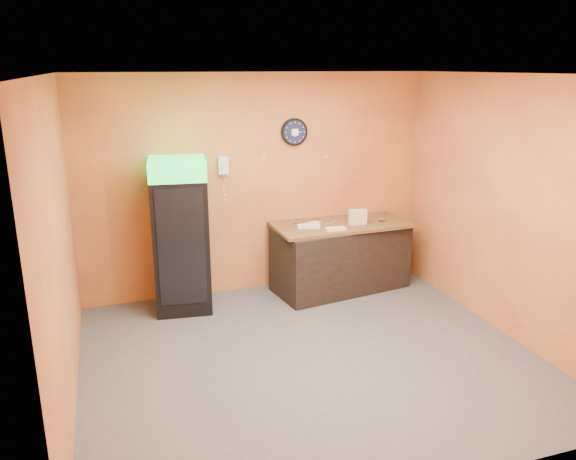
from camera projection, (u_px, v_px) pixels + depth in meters
name	position (u px, v px, depth m)	size (l,w,h in m)	color
floor	(310.00, 357.00, 5.75)	(4.50, 4.50, 0.00)	#47474C
back_wall	(257.00, 185.00, 7.18)	(4.50, 0.02, 2.80)	orange
left_wall	(59.00, 249.00, 4.68)	(0.02, 4.00, 2.80)	orange
right_wall	(507.00, 208.00, 6.03)	(0.02, 4.00, 2.80)	orange
ceiling	(313.00, 74.00, 4.96)	(4.50, 4.00, 0.02)	white
beverage_cooler	(182.00, 238.00, 6.65)	(0.72, 0.72, 1.85)	black
prep_counter	(340.00, 258.00, 7.41)	(1.74, 0.77, 0.87)	black
wall_clock	(294.00, 132.00, 7.12)	(0.35, 0.06, 0.35)	black
wall_phone	(223.00, 166.00, 6.92)	(0.12, 0.10, 0.22)	white
butcher_paper	(341.00, 225.00, 7.28)	(1.77, 0.82, 0.04)	brown
sub_roll_stack	(358.00, 217.00, 7.19)	(0.24, 0.11, 0.20)	beige
wrapped_sandwich_left	(309.00, 226.00, 7.05)	(0.28, 0.11, 0.04)	silver
wrapped_sandwich_mid	(336.00, 229.00, 6.95)	(0.25, 0.10, 0.04)	silver
wrapped_sandwich_right	(311.00, 224.00, 7.14)	(0.26, 0.10, 0.04)	silver
kitchen_tool	(334.00, 222.00, 7.21)	(0.05, 0.05, 0.05)	silver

